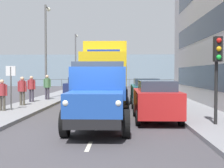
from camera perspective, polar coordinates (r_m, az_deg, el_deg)
ground_plane at (r=22.30m, az=-0.42°, el=-3.10°), size 80.00×80.00×0.00m
sidewalk_left at (r=22.58m, az=11.28°, el=-2.89°), size 2.52×42.12×0.15m
sidewalk_right at (r=22.94m, az=-11.93°, el=-2.81°), size 2.52×42.12×0.15m
road_centreline_markings at (r=21.02m, az=-0.57°, el=-3.41°), size 0.12×36.73×0.01m
sea_horizon at (r=46.26m, az=0.80°, el=2.70°), size 80.00×0.80×5.00m
seawall_railing at (r=42.67m, az=0.71°, el=0.62°), size 28.08×0.08×1.20m
truck_vintage_blue at (r=10.44m, az=-2.63°, el=-2.54°), size 2.17×5.64×2.43m
lorry_cargo_yellow at (r=18.51m, az=-1.09°, el=2.27°), size 2.58×8.20×3.87m
car_red_kerbside_near at (r=12.51m, az=8.60°, el=-3.10°), size 1.84×3.96×1.72m
car_teal_kerbside_1 at (r=17.86m, az=6.59°, el=-1.53°), size 1.79×4.22×1.72m
car_navy_oppositeside_0 at (r=22.92m, az=-6.28°, el=-0.72°), size 1.97×4.19×1.72m
car_grey_oppositeside_1 at (r=29.47m, az=-4.45°, el=-0.09°), size 1.89×4.12×1.72m
pedestrian_with_bag at (r=15.53m, az=-20.76°, el=-1.57°), size 0.53×0.34×1.57m
pedestrian_couple_b at (r=17.76m, az=-17.21°, el=-0.85°), size 0.53×0.34×1.68m
pedestrian_near_railing at (r=19.76m, az=-15.53°, el=-0.50°), size 0.53×0.34×1.70m
pedestrian_couple_a at (r=21.28m, az=-12.60°, el=-0.19°), size 0.53×0.34×1.76m
traffic_light_near at (r=11.22m, az=19.96°, el=4.27°), size 0.28×0.41×3.20m
lamp_post_promenade at (r=22.33m, az=-12.78°, el=7.75°), size 0.32×1.14×6.92m
lamp_post_far at (r=34.64m, az=-7.12°, el=5.40°), size 0.32×1.14×6.51m
street_sign at (r=15.72m, az=-19.23°, el=0.75°), size 0.50×0.07×2.25m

